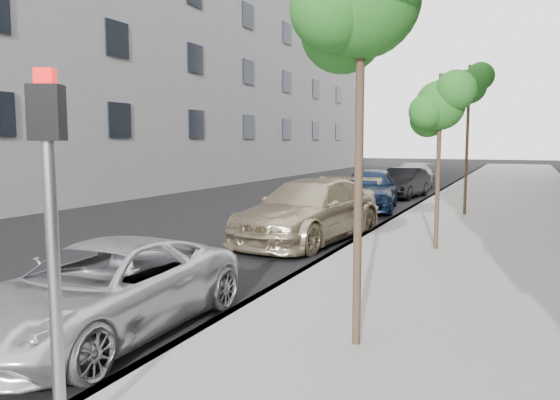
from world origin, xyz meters
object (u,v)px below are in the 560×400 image
Objects in this scene: signal_pole at (51,216)px; sedan_blue at (370,189)px; sedan_black at (403,183)px; suv at (309,210)px; tree_far at (470,87)px; sedan_rear at (412,176)px; minivan at (103,289)px; tree_mid at (441,105)px.

signal_pole is 17.23m from sedan_blue.
suv is at bearing -83.52° from sedan_black.
tree_far is 1.04× the size of sedan_rear.
tree_far is at bearing -23.59° from sedan_blue.
sedan_black reaches higher than minivan.
sedan_black is (-1.77, 22.15, -1.33)m from signal_pole.
sedan_rear is at bearing 70.30° from signal_pole.
tree_mid is 0.90× the size of minivan.
tree_far is 7.77m from suv.
sedan_rear is (-0.33, 10.18, -0.11)m from sedan_blue.
sedan_blue is at bearing 115.67° from tree_mid.
sedan_blue is 0.99× the size of sedan_rear.
sedan_blue is (-3.56, 7.40, -2.58)m from tree_mid.
sedan_rear is (-0.56, 24.79, 0.08)m from minivan.
sedan_blue is 1.14× the size of sedan_black.
sedan_blue reaches higher than sedan_rear.
tree_mid is at bearing -0.59° from suv.
tree_mid is 0.83× the size of sedan_rear.
tree_mid is at bearing -73.73° from sedan_blue.
tree_mid is 6.57m from tree_far.
tree_far is 14.60m from minivan.
signal_pole is 27.39m from sedan_rear.
sedan_black is at bearing 119.10° from tree_far.
suv is at bearing 89.44° from minivan.
minivan is at bearing -88.17° from sedan_rear.
suv is (-0.00, 7.67, 0.18)m from minivan.
tree_mid is at bearing 56.27° from signal_pole.
tree_mid reaches higher than signal_pole.
signal_pole reaches higher than sedan_rear.
sedan_rear reaches higher than sedan_black.
sedan_rear is at bearing 109.34° from tree_far.
tree_mid is 0.80× the size of tree_far.
suv is (-1.77, 10.14, -1.22)m from signal_pole.
suv is (-3.33, -6.04, -3.58)m from tree_far.
tree_mid reaches higher than sedan_black.
tree_mid is 8.41m from minivan.
signal_pole reaches higher than sedan_black.
tree_mid is 9.89m from signal_pole.
minivan is 0.93× the size of sedan_blue.
minivan is 0.81× the size of suv.
minivan is (-1.77, 2.46, -1.40)m from signal_pole.
sedan_blue reaches higher than suv.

